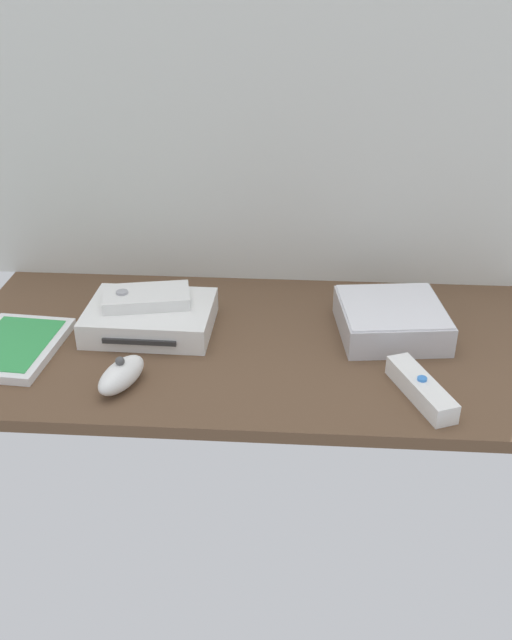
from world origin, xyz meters
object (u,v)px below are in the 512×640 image
object	(u,v)px
game_case	(14,347)
remote_nunchuk	(121,375)
game_console	(150,318)
remote_wand	(421,389)
mini_computer	(391,319)
remote_classic_pad	(147,297)

from	to	relation	value
game_case	remote_nunchuk	size ratio (longest dim) A/B	1.83
game_console	remote_wand	size ratio (longest dim) A/B	1.42
game_console	remote_nunchuk	world-z (taller)	remote_nunchuk
mini_computer	remote_classic_pad	distance (cm)	41.43
remote_wand	remote_nunchuk	bearing A→B (deg)	158.15
game_console	remote_classic_pad	distance (cm)	3.51
remote_nunchuk	mini_computer	bearing A→B (deg)	45.20
game_console	remote_wand	world-z (taller)	game_console
remote_classic_pad	game_console	bearing A→B (deg)	-72.91
remote_wand	remote_classic_pad	size ratio (longest dim) A/B	0.96
mini_computer	remote_wand	bearing A→B (deg)	-82.47
game_console	remote_nunchuk	bearing A→B (deg)	-91.48
remote_wand	mini_computer	bearing A→B (deg)	75.52
remote_nunchuk	remote_classic_pad	world-z (taller)	remote_classic_pad
remote_wand	remote_nunchuk	distance (cm)	43.94
game_case	remote_nunchuk	xyz separation A→B (cm)	(19.83, -8.80, 1.28)
remote_wand	remote_classic_pad	distance (cm)	47.72
remote_classic_pad	remote_wand	bearing A→B (deg)	-34.20
game_console	game_case	size ratio (longest dim) A/B	1.07
remote_nunchuk	remote_classic_pad	size ratio (longest dim) A/B	0.70
remote_nunchuk	game_console	bearing A→B (deg)	108.21
remote_classic_pad	game_case	bearing A→B (deg)	-164.90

